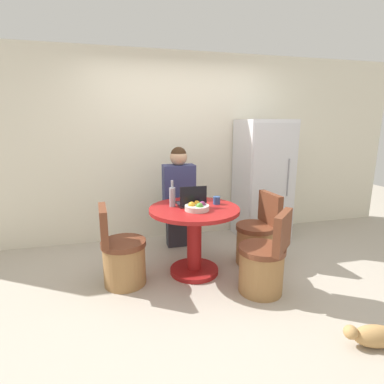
# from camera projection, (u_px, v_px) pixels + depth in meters

# --- Properties ---
(ground_plane) EXTENTS (12.00, 12.00, 0.00)m
(ground_plane) POSITION_uv_depth(u_px,v_px,m) (209.00, 286.00, 3.10)
(ground_plane) COLOR #B2A899
(wall_back) EXTENTS (7.00, 0.06, 2.60)m
(wall_back) POSITION_uv_depth(u_px,v_px,m) (177.00, 148.00, 4.28)
(wall_back) COLOR silver
(wall_back) RESTS_ON ground_plane
(refrigerator) EXTENTS (0.67, 0.68, 1.70)m
(refrigerator) POSITION_uv_depth(u_px,v_px,m) (262.00, 180.00, 4.30)
(refrigerator) COLOR silver
(refrigerator) RESTS_ON ground_plane
(dining_table) EXTENTS (0.98, 0.98, 0.76)m
(dining_table) POSITION_uv_depth(u_px,v_px,m) (194.00, 230.00, 3.27)
(dining_table) COLOR maroon
(dining_table) RESTS_ON ground_plane
(chair_right_side) EXTENTS (0.46, 0.46, 0.85)m
(chair_right_side) POSITION_uv_depth(u_px,v_px,m) (256.00, 240.00, 3.57)
(chair_right_side) COLOR #9E7042
(chair_right_side) RESTS_ON ground_plane
(chair_left_side) EXTENTS (0.46, 0.46, 0.85)m
(chair_left_side) POSITION_uv_depth(u_px,v_px,m) (122.00, 258.00, 3.08)
(chair_left_side) COLOR #9E7042
(chair_left_side) RESTS_ON ground_plane
(chair_near_right_corner) EXTENTS (0.53, 0.53, 0.85)m
(chair_near_right_corner) POSITION_uv_depth(u_px,v_px,m) (263.00, 265.00, 2.93)
(chair_near_right_corner) COLOR #9E7042
(chair_near_right_corner) RESTS_ON ground_plane
(person_seated) EXTENTS (0.40, 0.37, 1.36)m
(person_seated) POSITION_uv_depth(u_px,v_px,m) (178.00, 193.00, 3.88)
(person_seated) COLOR #2D2D38
(person_seated) RESTS_ON ground_plane
(laptop) EXTENTS (0.29, 0.26, 0.23)m
(laptop) POSITION_uv_depth(u_px,v_px,m) (191.00, 201.00, 3.29)
(laptop) COLOR #232328
(laptop) RESTS_ON dining_table
(fruit_bowl) EXTENTS (0.26, 0.26, 0.10)m
(fruit_bowl) POSITION_uv_depth(u_px,v_px,m) (197.00, 207.00, 3.11)
(fruit_bowl) COLOR beige
(fruit_bowl) RESTS_ON dining_table
(coffee_cup) EXTENTS (0.08, 0.08, 0.09)m
(coffee_cup) POSITION_uv_depth(u_px,v_px,m) (217.00, 200.00, 3.35)
(coffee_cup) COLOR #2D4C84
(coffee_cup) RESTS_ON dining_table
(bottle) EXTENTS (0.07, 0.07, 0.29)m
(bottle) POSITION_uv_depth(u_px,v_px,m) (172.00, 196.00, 3.24)
(bottle) COLOR #9999A3
(bottle) RESTS_ON dining_table
(cat) EXTENTS (0.45, 0.23, 0.18)m
(cat) POSITION_uv_depth(u_px,v_px,m) (373.00, 336.00, 2.24)
(cat) COLOR tan
(cat) RESTS_ON ground_plane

